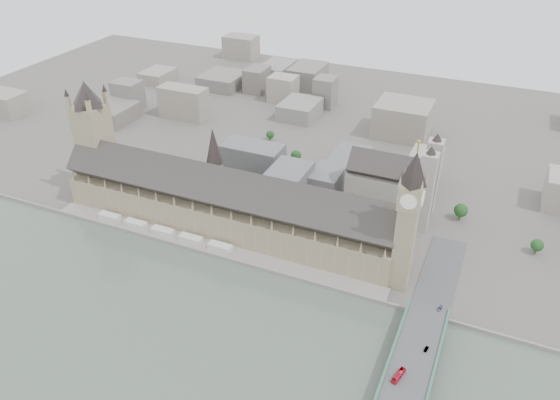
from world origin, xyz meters
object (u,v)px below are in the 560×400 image
at_px(victoria_tower, 94,135).
at_px(elizabeth_tower, 409,213).
at_px(westminster_abbey, 393,186).
at_px(car_approach, 440,308).
at_px(palace_of_westminster, 224,204).
at_px(westminster_bridge, 402,400).
at_px(red_bus_north, 399,375).
at_px(car_silver, 426,349).

bearing_deg(victoria_tower, elizabeth_tower, -3.96).
xyz_separation_m(westminster_abbey, car_approach, (57.35, -111.45, -14.09)).
bearing_deg(palace_of_westminster, westminster_bridge, -33.49).
bearing_deg(palace_of_westminster, elizabeth_tower, -4.85).
height_order(victoria_tower, red_bus_north, victoria_tower).
xyz_separation_m(westminster_bridge, car_silver, (5.12, 34.63, 5.84)).
distance_m(palace_of_westminster, red_bus_north, 185.63).
relative_size(victoria_tower, westminster_abbey, 1.47).
relative_size(victoria_tower, car_silver, 22.90).
height_order(victoria_tower, car_approach, victoria_tower).
relative_size(westminster_bridge, red_bus_north, 28.27).
xyz_separation_m(elizabeth_tower, victoria_tower, (-260.00, 18.00, -2.88)).
xyz_separation_m(elizabeth_tower, westminster_abbey, (-27.08, 87.00, -33.01)).
bearing_deg(car_approach, westminster_abbey, 129.97).
xyz_separation_m(car_silver, car_approach, (1.16, 36.42, 0.02)).
distance_m(victoria_tower, red_bus_north, 301.29).
bearing_deg(red_bus_north, car_silver, 83.21).
bearing_deg(palace_of_westminster, car_silver, -23.47).
xyz_separation_m(elizabeth_tower, westminster_bridge, (24.00, -95.50, -52.96)).
relative_size(elizabeth_tower, victoria_tower, 1.07).
relative_size(elizabeth_tower, red_bus_north, 9.35).
distance_m(westminster_abbey, red_bus_north, 179.74).
bearing_deg(red_bus_north, westminster_abbey, 119.31).
height_order(elizabeth_tower, car_silver, elizabeth_tower).
height_order(elizabeth_tower, westminster_abbey, elizabeth_tower).
relative_size(westminster_bridge, car_silver, 74.43).
distance_m(car_silver, car_approach, 36.44).
distance_m(elizabeth_tower, westminster_bridge, 111.81).
bearing_deg(victoria_tower, palace_of_westminster, -2.96).
relative_size(palace_of_westminster, car_approach, 52.11).
relative_size(palace_of_westminster, elizabeth_tower, 2.47).
bearing_deg(westminster_abbey, red_bus_north, -74.98).
bearing_deg(car_silver, westminster_bridge, -89.60).
xyz_separation_m(victoria_tower, westminster_abbey, (232.92, 69.00, -30.12)).
bearing_deg(westminster_abbey, car_silver, -69.19).
bearing_deg(westminster_abbey, elizabeth_tower, -72.71).
distance_m(elizabeth_tower, car_approach, 61.10).
height_order(palace_of_westminster, elizabeth_tower, elizabeth_tower).
bearing_deg(elizabeth_tower, car_silver, -64.44).
height_order(palace_of_westminster, car_approach, palace_of_westminster).
bearing_deg(palace_of_westminster, red_bus_north, -31.86).
bearing_deg(car_silver, red_bus_north, -102.26).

